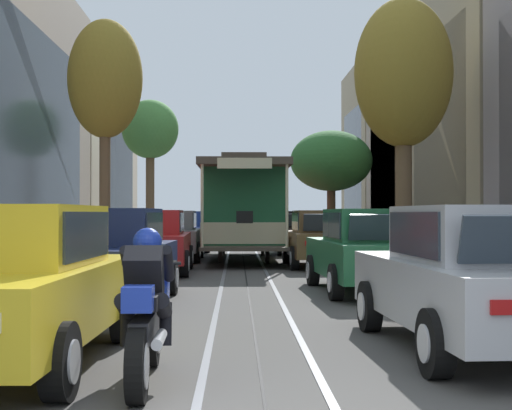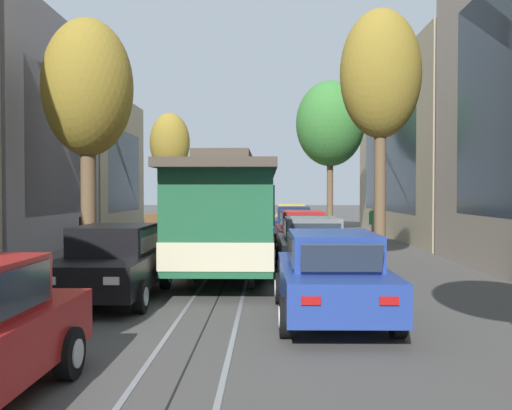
% 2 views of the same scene
% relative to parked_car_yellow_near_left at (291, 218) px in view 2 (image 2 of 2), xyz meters
% --- Properties ---
extents(ground_plane, '(160.00, 160.00, 0.00)m').
position_rel_parked_car_yellow_near_left_xyz_m(ground_plane, '(2.46, 16.77, -0.80)').
color(ground_plane, '#4C4947').
extents(trolley_track_rails, '(1.14, 57.87, 0.01)m').
position_rel_parked_car_yellow_near_left_xyz_m(trolley_track_rails, '(2.46, 19.75, -0.79)').
color(trolley_track_rails, gray).
rests_on(trolley_track_rails, ground).
extents(parked_car_yellow_near_left, '(2.10, 4.40, 1.58)m').
position_rel_parked_car_yellow_near_left_xyz_m(parked_car_yellow_near_left, '(0.00, 0.00, 0.00)').
color(parked_car_yellow_near_left, gold).
rests_on(parked_car_yellow_near_left, ground).
extents(parked_car_navy_second_left, '(2.10, 4.40, 1.58)m').
position_rel_parked_car_yellow_near_left_xyz_m(parked_car_navy_second_left, '(0.12, 4.95, 0.00)').
color(parked_car_navy_second_left, '#19234C').
rests_on(parked_car_navy_second_left, ground).
extents(parked_car_red_mid_left, '(2.07, 4.39, 1.58)m').
position_rel_parked_car_yellow_near_left_xyz_m(parked_car_red_mid_left, '(0.10, 11.28, 0.00)').
color(parked_car_red_mid_left, red).
rests_on(parked_car_red_mid_left, ground).
extents(parked_car_grey_fourth_left, '(2.02, 4.37, 1.58)m').
position_rel_parked_car_yellow_near_left_xyz_m(parked_car_grey_fourth_left, '(0.14, 16.32, 0.00)').
color(parked_car_grey_fourth_left, slate).
rests_on(parked_car_grey_fourth_left, ground).
extents(parked_car_blue_fifth_left, '(2.03, 4.37, 1.58)m').
position_rel_parked_car_yellow_near_left_xyz_m(parked_car_blue_fifth_left, '(0.23, 22.05, 0.00)').
color(parked_car_blue_fifth_left, '#233D93').
rests_on(parked_car_blue_fifth_left, ground).
extents(parked_car_silver_near_right, '(2.13, 4.42, 1.58)m').
position_rel_parked_car_yellow_near_left_xyz_m(parked_car_silver_near_right, '(4.86, 0.67, 0.00)').
color(parked_car_silver_near_right, '#B7B7BC').
rests_on(parked_car_silver_near_right, ground).
extents(parked_car_green_second_right, '(2.13, 4.42, 1.58)m').
position_rel_parked_car_yellow_near_left_xyz_m(parked_car_green_second_right, '(4.75, 6.61, 0.00)').
color(parked_car_green_second_right, '#1E6038').
rests_on(parked_car_green_second_right, ground).
extents(parked_car_brown_mid_right, '(2.04, 4.38, 1.58)m').
position_rel_parked_car_yellow_near_left_xyz_m(parked_car_brown_mid_right, '(4.62, 13.31, 0.00)').
color(parked_car_brown_mid_right, brown).
rests_on(parked_car_brown_mid_right, ground).
extents(parked_car_black_fourth_right, '(2.01, 4.37, 1.58)m').
position_rel_parked_car_yellow_near_left_xyz_m(parked_car_black_fourth_right, '(4.68, 20.28, 0.00)').
color(parked_car_black_fourth_right, black).
rests_on(parked_car_black_fourth_right, ground).
extents(street_tree_kerb_left_near, '(3.73, 3.83, 8.36)m').
position_rel_parked_car_yellow_near_left_xyz_m(street_tree_kerb_left_near, '(-2.05, 1.41, 5.20)').
color(street_tree_kerb_left_near, brown).
rests_on(street_tree_kerb_left_near, ground).
extents(street_tree_kerb_left_second, '(2.34, 1.98, 7.59)m').
position_rel_parked_car_yellow_near_left_xyz_m(street_tree_kerb_left_second, '(-1.89, 15.82, 4.82)').
color(street_tree_kerb_left_second, brown).
rests_on(street_tree_kerb_left_second, ground).
extents(street_tree_kerb_right_near, '(2.29, 1.90, 6.80)m').
position_rel_parked_car_yellow_near_left_xyz_m(street_tree_kerb_right_near, '(6.97, 0.24, 4.10)').
color(street_tree_kerb_right_near, '#4C3826').
rests_on(street_tree_kerb_right_near, ground).
extents(street_tree_kerb_right_second, '(2.89, 2.79, 7.86)m').
position_rel_parked_car_yellow_near_left_xyz_m(street_tree_kerb_right_second, '(7.15, 14.24, 4.75)').
color(street_tree_kerb_right_second, brown).
rests_on(street_tree_kerb_right_second, ground).
extents(cable_car_trolley, '(2.58, 9.14, 3.28)m').
position_rel_parked_car_yellow_near_left_xyz_m(cable_car_trolley, '(2.46, 16.83, 0.86)').
color(cable_car_trolley, '#1E5B38').
rests_on(cable_car_trolley, ground).
extents(motorcycle_with_rider, '(0.56, 1.99, 1.37)m').
position_rel_parked_car_yellow_near_left_xyz_m(motorcycle_with_rider, '(1.44, -0.79, -0.15)').
color(motorcycle_with_rider, black).
rests_on(motorcycle_with_rider, ground).
extents(pedestrian_on_left_pavement, '(0.55, 0.32, 1.56)m').
position_rel_parked_car_yellow_near_left_xyz_m(pedestrian_on_left_pavement, '(8.86, 9.31, 0.08)').
color(pedestrian_on_left_pavement, black).
rests_on(pedestrian_on_left_pavement, ground).
extents(pedestrian_on_right_pavement, '(0.55, 0.40, 1.72)m').
position_rel_parked_car_yellow_near_left_xyz_m(pedestrian_on_right_pavement, '(-3.34, 7.60, 0.17)').
color(pedestrian_on_right_pavement, slate).
rests_on(pedestrian_on_right_pavement, ground).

